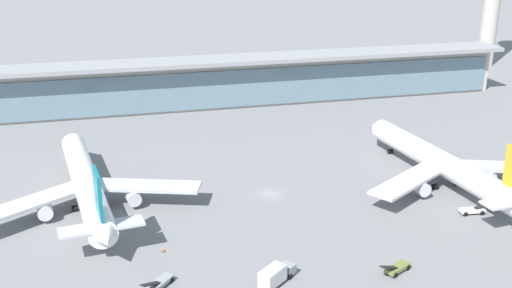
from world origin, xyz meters
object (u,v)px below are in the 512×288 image
object	(u,v)px
airliner_left_stand	(86,184)
service_truck_under_wing_grey	(275,275)
service_truck_mid_apron_olive	(397,268)
safety_cone_bravo	(163,250)
airliner_centre_stand	(444,164)
service_truck_by_tail_grey	(160,283)
service_truck_near_nose_white	(473,210)

from	to	relation	value
airliner_left_stand	service_truck_under_wing_grey	world-z (taller)	airliner_left_stand
airliner_left_stand	service_truck_mid_apron_olive	world-z (taller)	airliner_left_stand
service_truck_under_wing_grey	safety_cone_bravo	world-z (taller)	service_truck_under_wing_grey
airliner_left_stand	safety_cone_bravo	size ratio (longest dim) A/B	80.77
airliner_centre_stand	service_truck_under_wing_grey	xyz separation A→B (m)	(-45.07, -28.13, -3.05)
airliner_centre_stand	service_truck_mid_apron_olive	size ratio (longest dim) A/B	8.50
airliner_centre_stand	safety_cone_bravo	world-z (taller)	airliner_centre_stand
airliner_left_stand	safety_cone_bravo	world-z (taller)	airliner_left_stand
airliner_centre_stand	safety_cone_bravo	bearing A→B (deg)	-167.17
service_truck_mid_apron_olive	airliner_centre_stand	bearing A→B (deg)	49.37
airliner_centre_stand	service_truck_under_wing_grey	size ratio (longest dim) A/B	7.96
service_truck_mid_apron_olive	service_truck_by_tail_grey	distance (m)	37.37
service_truck_by_tail_grey	safety_cone_bravo	xyz separation A→B (m)	(1.68, 10.76, -0.49)
service_truck_near_nose_white	service_truck_under_wing_grey	world-z (taller)	service_truck_under_wing_grey
service_truck_near_nose_white	service_truck_by_tail_grey	size ratio (longest dim) A/B	1.16
airliner_left_stand	service_truck_by_tail_grey	xyz separation A→B (m)	(10.75, -32.39, -3.94)
service_truck_mid_apron_olive	service_truck_under_wing_grey	bearing A→B (deg)	175.70
service_truck_mid_apron_olive	service_truck_by_tail_grey	bearing A→B (deg)	172.30
airliner_left_stand	safety_cone_bravo	xyz separation A→B (m)	(12.43, -21.63, -4.43)
service_truck_near_nose_white	service_truck_under_wing_grey	xyz separation A→B (m)	(-43.53, -14.15, 0.88)
service_truck_under_wing_grey	service_truck_by_tail_grey	bearing A→B (deg)	168.52
service_truck_mid_apron_olive	service_truck_near_nose_white	bearing A→B (deg)	33.21
airliner_left_stand	service_truck_under_wing_grey	xyz separation A→B (m)	(28.12, -35.92, -3.05)
service_truck_by_tail_grey	airliner_left_stand	bearing A→B (deg)	108.36
airliner_left_stand	service_truck_mid_apron_olive	size ratio (longest dim) A/B	8.49
airliner_left_stand	airliner_centre_stand	bearing A→B (deg)	-6.07
airliner_centre_stand	safety_cone_bravo	distance (m)	62.47
service_truck_near_nose_white	airliner_centre_stand	bearing A→B (deg)	83.74
service_truck_near_nose_white	service_truck_mid_apron_olive	size ratio (longest dim) A/B	1.04
service_truck_under_wing_grey	safety_cone_bravo	distance (m)	21.26
service_truck_near_nose_white	service_truck_by_tail_grey	bearing A→B (deg)	-170.11
service_truck_by_tail_grey	safety_cone_bravo	bearing A→B (deg)	81.13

